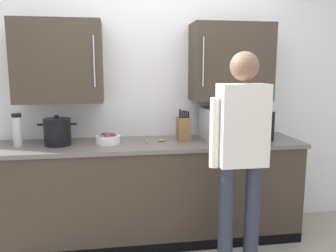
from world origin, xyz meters
TOP-DOWN VIEW (x-y plane):
  - back_wall_tiled at (-0.00, 0.99)m, footprint 4.26×0.44m
  - counter_unit at (0.00, 0.69)m, footprint 2.69×0.61m
  - microwave_oven at (0.76, 0.73)m, footprint 0.58×0.44m
  - fruit_bowl at (-0.36, 0.70)m, footprint 0.21×0.21m
  - stock_pot at (-0.78, 0.70)m, footprint 0.32×0.23m
  - wooden_spoon at (0.04, 0.73)m, footprint 0.18×0.21m
  - knife_block at (0.30, 0.73)m, footprint 0.11×0.15m
  - thermos_flask at (-1.10, 0.70)m, footprint 0.08×0.08m
  - person_figure at (0.58, 0.04)m, footprint 0.46×0.51m

SIDE VIEW (x-z plane):
  - counter_unit at x=0.00m, z-range 0.00..0.90m
  - wooden_spoon at x=0.04m, z-range 0.90..0.92m
  - fruit_bowl at x=-0.36m, z-range 0.89..0.99m
  - person_figure at x=0.58m, z-range 0.16..1.82m
  - knife_block at x=0.30m, z-range 0.86..1.15m
  - stock_pot at x=-0.78m, z-range 0.89..1.14m
  - thermos_flask at x=-1.10m, z-range 0.90..1.18m
  - microwave_oven at x=0.76m, z-range 0.90..1.18m
  - back_wall_tiled at x=0.00m, z-range 0.05..2.75m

